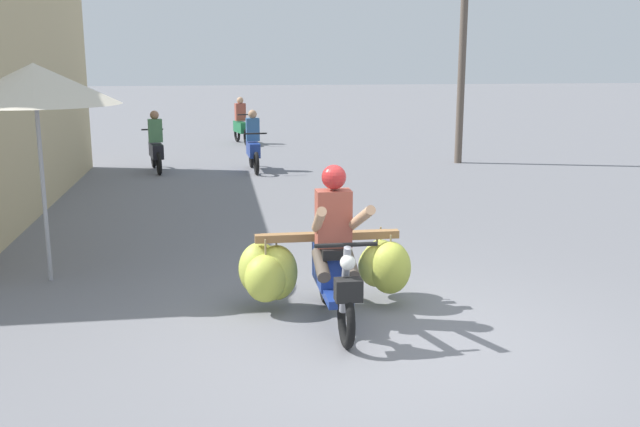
{
  "coord_description": "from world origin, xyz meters",
  "views": [
    {
      "loc": [
        -1.59,
        -6.06,
        2.6
      ],
      "look_at": [
        -0.47,
        1.54,
        0.9
      ],
      "focal_mm": 40.1,
      "sensor_mm": 36.0,
      "label": 1
    }
  ],
  "objects_px": {
    "motorbike_main_loaded": "(324,265)",
    "market_umbrella_near_shop": "(34,84)",
    "motorbike_distant_far_ahead": "(241,125)",
    "motorbike_distant_ahead_left": "(156,147)",
    "motorbike_distant_ahead_right": "(253,146)",
    "utility_pole": "(463,39)"
  },
  "relations": [
    {
      "from": "motorbike_distant_ahead_left",
      "to": "utility_pole",
      "type": "distance_m",
      "value": 7.71
    },
    {
      "from": "motorbike_distant_ahead_left",
      "to": "motorbike_distant_ahead_right",
      "type": "distance_m",
      "value": 2.21
    },
    {
      "from": "motorbike_distant_ahead_left",
      "to": "motorbike_distant_far_ahead",
      "type": "xyz_separation_m",
      "value": [
        2.13,
        5.15,
        0.0
      ]
    },
    {
      "from": "motorbike_main_loaded",
      "to": "motorbike_distant_ahead_right",
      "type": "distance_m",
      "value": 9.46
    },
    {
      "from": "motorbike_distant_far_ahead",
      "to": "market_umbrella_near_shop",
      "type": "relative_size",
      "value": 0.63
    },
    {
      "from": "motorbike_distant_ahead_left",
      "to": "motorbike_distant_ahead_right",
      "type": "bearing_deg",
      "value": -3.51
    },
    {
      "from": "market_umbrella_near_shop",
      "to": "motorbike_distant_far_ahead",
      "type": "bearing_deg",
      "value": 78.19
    },
    {
      "from": "motorbike_distant_ahead_left",
      "to": "motorbike_distant_ahead_right",
      "type": "relative_size",
      "value": 0.99
    },
    {
      "from": "market_umbrella_near_shop",
      "to": "motorbike_distant_ahead_left",
      "type": "bearing_deg",
      "value": 85.48
    },
    {
      "from": "motorbike_distant_ahead_left",
      "to": "motorbike_distant_far_ahead",
      "type": "height_order",
      "value": "same"
    },
    {
      "from": "motorbike_distant_ahead_right",
      "to": "market_umbrella_near_shop",
      "type": "bearing_deg",
      "value": -109.7
    },
    {
      "from": "motorbike_distant_ahead_right",
      "to": "utility_pole",
      "type": "bearing_deg",
      "value": 5.82
    },
    {
      "from": "motorbike_main_loaded",
      "to": "motorbike_distant_ahead_right",
      "type": "relative_size",
      "value": 1.13
    },
    {
      "from": "motorbike_distant_ahead_left",
      "to": "market_umbrella_near_shop",
      "type": "height_order",
      "value": "market_umbrella_near_shop"
    },
    {
      "from": "motorbike_distant_ahead_left",
      "to": "market_umbrella_near_shop",
      "type": "relative_size",
      "value": 0.64
    },
    {
      "from": "market_umbrella_near_shop",
      "to": "motorbike_distant_ahead_right",
      "type": "bearing_deg",
      "value": 70.3
    },
    {
      "from": "motorbike_main_loaded",
      "to": "motorbike_distant_ahead_left",
      "type": "relative_size",
      "value": 1.14
    },
    {
      "from": "market_umbrella_near_shop",
      "to": "utility_pole",
      "type": "distance_m",
      "value": 11.63
    },
    {
      "from": "motorbike_main_loaded",
      "to": "motorbike_distant_ahead_left",
      "type": "xyz_separation_m",
      "value": [
        -2.41,
        9.6,
        0.07
      ]
    },
    {
      "from": "motorbike_main_loaded",
      "to": "utility_pole",
      "type": "distance_m",
      "value": 11.4
    },
    {
      "from": "motorbike_distant_ahead_right",
      "to": "utility_pole",
      "type": "relative_size",
      "value": 0.27
    },
    {
      "from": "motorbike_main_loaded",
      "to": "market_umbrella_near_shop",
      "type": "distance_m",
      "value": 3.85
    }
  ]
}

